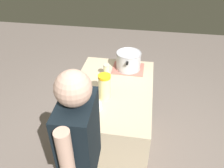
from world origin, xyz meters
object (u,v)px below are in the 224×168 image
at_px(cooking_pot, 128,60).
at_px(mason_jar, 107,71).
at_px(broccoli_bowl_center, 95,105).
at_px(person_cook, 83,165).
at_px(lemonade_pitcher, 105,87).
at_px(broccoli_bowl_front, 73,106).

height_order(cooking_pot, mason_jar, cooking_pot).
height_order(broccoli_bowl_center, person_cook, person_cook).
height_order(lemonade_pitcher, person_cook, person_cook).
distance_m(cooking_pot, lemonade_pitcher, 0.57).
relative_size(mason_jar, person_cook, 0.09).
xyz_separation_m(lemonade_pitcher, person_cook, (0.72, -0.01, -0.14)).
distance_m(cooking_pot, broccoli_bowl_front, 0.85).
height_order(cooking_pot, broccoli_bowl_center, cooking_pot).
xyz_separation_m(broccoli_bowl_center, person_cook, (0.56, 0.04, -0.05)).
distance_m(mason_jar, broccoli_bowl_center, 0.52).
bearing_deg(broccoli_bowl_front, cooking_pot, 151.80).
relative_size(mason_jar, broccoli_bowl_front, 1.07).
bearing_deg(mason_jar, person_cook, 1.85).
distance_m(lemonade_pitcher, broccoli_bowl_front, 0.32).
xyz_separation_m(lemonade_pitcher, broccoli_bowl_front, (0.20, -0.24, -0.09)).
distance_m(lemonade_pitcher, broccoli_bowl_center, 0.20).
xyz_separation_m(cooking_pot, mason_jar, (0.20, -0.21, -0.04)).
bearing_deg(lemonade_pitcher, cooking_pot, 163.89).
distance_m(lemonade_pitcher, mason_jar, 0.36).
bearing_deg(broccoli_bowl_center, person_cook, 4.02).
height_order(cooking_pot, person_cook, person_cook).
distance_m(cooking_pot, broccoli_bowl_center, 0.75).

